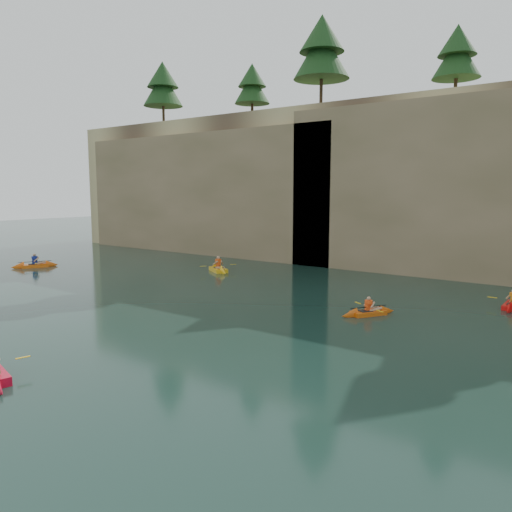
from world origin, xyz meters
The scene contains 10 objects.
ground centered at (0.00, 0.00, 0.00)m, with size 160.00×160.00×0.00m, color black.
cliff centered at (0.00, 30.00, 6.00)m, with size 70.00×16.00×12.00m, color tan.
cliff_slab_west centered at (-20.00, 22.60, 5.28)m, with size 26.00×2.40×10.56m, color #95795A.
cliff_slab_center centered at (2.00, 22.60, 5.70)m, with size 24.00×2.40×11.40m, color #95795A.
sea_cave_west centered at (-18.00, 21.95, 2.00)m, with size 4.50×1.00×4.00m, color black.
sea_cave_center centered at (-4.00, 21.95, 1.60)m, with size 3.50×1.00×3.20m, color black.
cliff_pines centered at (0.00, 25.00, 15.91)m, with size 56.00×6.00×7.83m, color black, non-canonical shape.
kayaker_orange centered at (0.72, 10.59, 0.13)m, with size 1.96×2.64×1.03m.
kayaker_yellow centered at (-12.29, 15.67, 0.16)m, with size 3.09×2.35×1.30m.
kayaker_extra_west centered at (-24.00, 9.35, 0.15)m, with size 2.21×3.11×1.23m.
Camera 1 is at (9.38, -9.58, 5.47)m, focal length 35.00 mm.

